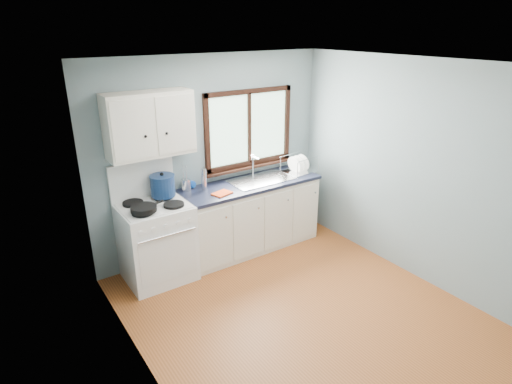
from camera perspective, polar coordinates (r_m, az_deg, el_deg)
floor at (r=4.68m, az=5.93°, el=-15.75°), size 3.20×3.60×0.02m
ceiling at (r=3.74m, az=7.46°, el=16.70°), size 3.20×3.60×0.02m
wall_back at (r=5.45m, az=-5.84°, el=4.75°), size 3.20×0.02×2.50m
wall_front at (r=3.08m, az=29.49°, el=-12.11°), size 3.20×0.02×2.50m
wall_left at (r=3.32m, az=-15.26°, el=-7.45°), size 0.02×3.60×2.50m
wall_right at (r=5.18m, az=20.29°, el=2.60°), size 0.02×3.60×2.50m
gas_range at (r=5.09m, az=-13.12°, el=-6.21°), size 0.76×0.69×1.36m
base_cabinets at (r=5.67m, az=-0.82°, el=-3.57°), size 1.85×0.60×0.88m
countertop at (r=5.48m, az=-0.84°, el=1.07°), size 1.89×0.64×0.04m
sink at (r=5.59m, az=0.70°, el=1.05°), size 0.84×0.46×0.44m
window at (r=5.63m, az=-0.92°, el=7.77°), size 1.36×0.10×1.03m
upper_cabinets at (r=4.82m, az=-14.01°, el=8.74°), size 0.95×0.35×0.70m
skillet at (r=4.69m, az=-14.72°, el=-2.14°), size 0.44×0.36×0.06m
stockpot at (r=5.02m, az=-12.34°, el=0.87°), size 0.31×0.31×0.28m
utensil_crock at (r=5.25m, az=-9.33°, el=0.97°), size 0.13×0.13×0.37m
thermos at (r=5.22m, az=-6.94°, el=1.69°), size 0.08×0.08×0.27m
soap_bottle at (r=5.29m, az=-8.30°, el=1.71°), size 0.12×0.12×0.24m
dish_towel at (r=5.11m, az=-4.55°, el=-0.19°), size 0.26×0.21×0.02m
dish_rack at (r=5.89m, az=5.75°, el=3.30°), size 0.49×0.40×0.23m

